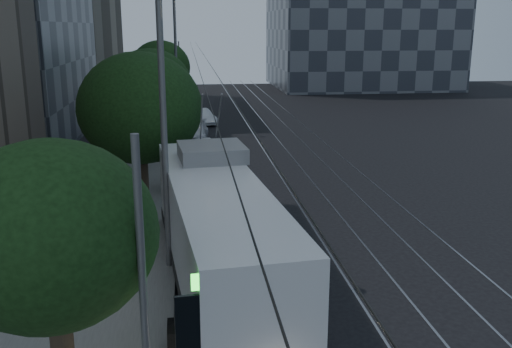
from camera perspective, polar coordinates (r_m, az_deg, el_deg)
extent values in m
plane|color=black|center=(20.95, 5.95, -6.94)|extent=(120.00, 120.00, 0.00)
cube|color=gray|center=(39.84, -11.13, 3.29)|extent=(5.00, 90.00, 0.15)
cube|color=gray|center=(40.02, 0.07, 3.52)|extent=(0.08, 90.00, 0.02)
cube|color=gray|center=(40.21, 2.11, 3.56)|extent=(0.08, 90.00, 0.02)
cube|color=gray|center=(40.48, 4.29, 3.61)|extent=(0.08, 90.00, 0.02)
cube|color=gray|center=(40.78, 6.28, 3.64)|extent=(0.08, 90.00, 0.02)
cylinder|color=black|center=(39.06, -6.08, 11.44)|extent=(0.02, 90.00, 0.02)
cylinder|color=black|center=(39.07, -5.03, 11.47)|extent=(0.02, 90.00, 0.02)
cylinder|color=slate|center=(10.16, -11.15, -12.91)|extent=(0.14, 0.14, 6.00)
cylinder|color=slate|center=(29.38, -8.45, 5.28)|extent=(0.14, 0.14, 6.00)
cylinder|color=slate|center=(49.23, -7.90, 8.97)|extent=(0.14, 0.14, 6.00)
cylinder|color=slate|center=(69.16, -7.67, 10.53)|extent=(0.14, 0.14, 6.00)
cube|color=silver|center=(17.06, -3.88, -5.53)|extent=(3.83, 12.34, 2.88)
cube|color=black|center=(17.55, -3.81, -9.49)|extent=(3.87, 12.38, 0.35)
cube|color=black|center=(17.50, -3.98, -4.57)|extent=(3.62, 9.83, 1.06)
cube|color=black|center=(11.45, -2.22, -14.55)|extent=(2.28, 0.32, 1.31)
cube|color=black|center=(22.77, -4.71, 0.20)|extent=(2.08, 0.30, 1.01)
cube|color=#28F431|center=(11.03, -2.27, -10.41)|extent=(1.62, 0.23, 0.32)
cube|color=gray|center=(19.51, -4.45, 2.21)|extent=(2.40, 2.44, 0.51)
cylinder|color=slate|center=(20.37, -5.49, 5.51)|extent=(0.06, 4.58, 2.32)
cylinder|color=slate|center=(20.39, -3.78, 5.55)|extent=(0.06, 4.58, 2.32)
cylinder|color=black|center=(14.08, -8.15, -16.06)|extent=(0.30, 1.01, 1.01)
cylinder|color=black|center=(14.21, 2.28, -15.59)|extent=(0.30, 1.01, 1.01)
cylinder|color=black|center=(20.00, -7.81, -6.50)|extent=(0.30, 1.01, 1.01)
cylinder|color=black|center=(20.10, -0.68, -6.26)|extent=(0.30, 1.01, 1.01)
cylinder|color=black|center=(21.83, -7.74, -4.68)|extent=(0.30, 1.01, 1.01)
cylinder|color=black|center=(21.92, -1.23, -4.47)|extent=(0.30, 1.01, 1.01)
imported|color=#A7ABAF|center=(28.71, -5.28, 0.66)|extent=(4.08, 6.20, 1.58)
imported|color=silver|center=(33.74, -5.09, 2.50)|extent=(2.14, 4.01, 1.30)
imported|color=silver|center=(39.72, -6.14, 4.24)|extent=(2.11, 4.36, 1.22)
imported|color=silver|center=(46.34, -5.48, 5.72)|extent=(2.55, 3.92, 1.22)
imported|color=silver|center=(49.04, -6.64, 6.25)|extent=(2.93, 4.27, 1.35)
ellipsoid|color=black|center=(10.99, -19.75, -5.71)|extent=(3.88, 3.88, 3.49)
cylinder|color=#32261C|center=(25.86, -11.17, -0.39)|extent=(0.44, 0.44, 2.22)
ellipsoid|color=black|center=(25.25, -11.51, 6.48)|extent=(5.37, 5.37, 4.84)
cylinder|color=#32261C|center=(33.16, -10.28, 3.29)|extent=(0.44, 0.44, 2.63)
ellipsoid|color=black|center=(32.72, -10.52, 8.58)|extent=(4.69, 4.69, 4.22)
cylinder|color=#32261C|center=(38.73, -9.82, 4.89)|extent=(0.44, 0.44, 2.62)
ellipsoid|color=black|center=(38.37, -10.00, 8.97)|extent=(3.89, 3.89, 3.50)
cylinder|color=#32261C|center=(46.63, -9.37, 6.62)|extent=(0.44, 0.44, 2.79)
ellipsoid|color=black|center=(46.31, -9.53, 10.48)|extent=(4.67, 4.67, 4.20)
cylinder|color=#32261C|center=(57.22, -8.94, 7.90)|extent=(0.44, 0.44, 2.45)
ellipsoid|color=black|center=(56.98, -9.05, 10.69)|extent=(4.18, 4.18, 3.76)
cylinder|color=slate|center=(17.60, -9.24, 5.22)|extent=(0.20, 0.20, 9.70)
cylinder|color=slate|center=(42.30, -8.00, 11.01)|extent=(0.20, 0.20, 10.31)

